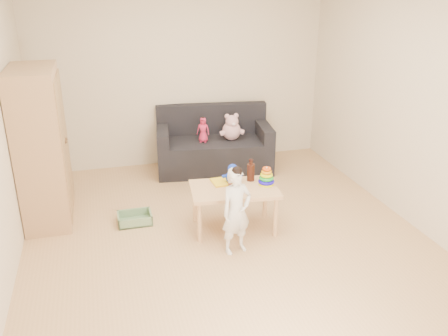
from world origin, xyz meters
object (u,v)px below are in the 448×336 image
object	(u,v)px
sofa	(214,155)
wardrobe	(41,147)
toddler	(236,212)
play_table	(234,208)

from	to	relation	value
sofa	wardrobe	bearing A→B (deg)	-149.20
wardrobe	toddler	size ratio (longest dim) A/B	1.98
wardrobe	play_table	world-z (taller)	wardrobe
wardrobe	play_table	distance (m)	2.13
sofa	toddler	distance (m)	2.15
wardrobe	toddler	bearing A→B (deg)	-34.48
toddler	sofa	bearing A→B (deg)	65.84
wardrobe	sofa	size ratio (longest dim) A/B	1.08
toddler	wardrobe	bearing A→B (deg)	129.93
sofa	play_table	distance (m)	1.69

